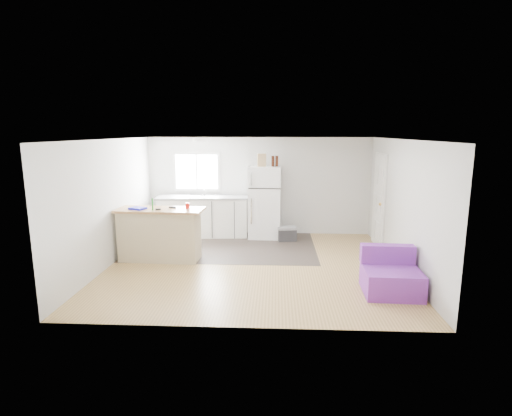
{
  "coord_description": "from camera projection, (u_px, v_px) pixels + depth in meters",
  "views": [
    {
      "loc": [
        0.42,
        -7.34,
        2.55
      ],
      "look_at": [
        0.02,
        0.7,
        0.99
      ],
      "focal_mm": 28.0,
      "sensor_mm": 36.0,
      "label": 1
    }
  ],
  "objects": [
    {
      "name": "blue_tray",
      "position": [
        138.0,
        208.0,
        7.79
      ],
      "size": [
        0.36,
        0.32,
        0.04
      ],
      "primitive_type": "cube",
      "rotation": [
        0.0,
        0.0,
        -0.38
      ],
      "color": "#1516C7",
      "rests_on": "peninsula"
    },
    {
      "name": "room",
      "position": [
        253.0,
        204.0,
        7.48
      ],
      "size": [
        5.51,
        5.01,
        2.41
      ],
      "color": "olive",
      "rests_on": "ground"
    },
    {
      "name": "refrigerator",
      "position": [
        265.0,
        202.0,
        9.62
      ],
      "size": [
        0.78,
        0.75,
        1.73
      ],
      "rotation": [
        0.0,
        0.0,
        -0.03
      ],
      "color": "white",
      "rests_on": "floor"
    },
    {
      "name": "kitchen_cabinets",
      "position": [
        203.0,
        216.0,
        9.79
      ],
      "size": [
        2.26,
        0.85,
        1.28
      ],
      "rotation": [
        0.0,
        0.0,
        0.08
      ],
      "color": "white",
      "rests_on": "floor"
    },
    {
      "name": "peninsula",
      "position": [
        160.0,
        234.0,
        7.94
      ],
      "size": [
        1.72,
        0.72,
        1.04
      ],
      "rotation": [
        0.0,
        0.0,
        -0.04
      ],
      "color": "tan",
      "rests_on": "floor"
    },
    {
      "name": "vinyl_zone",
      "position": [
        224.0,
        246.0,
        8.97
      ],
      "size": [
        4.05,
        2.5,
        0.0
      ],
      "primitive_type": "cube",
      "color": "#352C28",
      "rests_on": "floor"
    },
    {
      "name": "cooler",
      "position": [
        287.0,
        233.0,
        9.4
      ],
      "size": [
        0.48,
        0.37,
        0.34
      ],
      "rotation": [
        0.0,
        0.0,
        0.16
      ],
      "color": "#2E2E30",
      "rests_on": "floor"
    },
    {
      "name": "purple_seat",
      "position": [
        391.0,
        277.0,
        6.37
      ],
      "size": [
        0.9,
        0.85,
        0.71
      ],
      "rotation": [
        0.0,
        0.0,
        -0.04
      ],
      "color": "purple",
      "rests_on": "floor"
    },
    {
      "name": "window",
      "position": [
        197.0,
        172.0,
        9.93
      ],
      "size": [
        1.18,
        0.06,
        0.98
      ],
      "color": "white",
      "rests_on": "back_wall"
    },
    {
      "name": "cardboard_box",
      "position": [
        262.0,
        160.0,
        9.36
      ],
      "size": [
        0.21,
        0.13,
        0.3
      ],
      "primitive_type": "cube",
      "rotation": [
        0.0,
        0.0,
        0.14
      ],
      "color": "tan",
      "rests_on": "refrigerator"
    },
    {
      "name": "mop",
      "position": [
        149.0,
        251.0,
        7.86
      ],
      "size": [
        0.26,
        0.36,
        1.3
      ],
      "rotation": [
        0.0,
        0.0,
        0.3
      ],
      "color": "green",
      "rests_on": "floor"
    },
    {
      "name": "bottle_left",
      "position": [
        273.0,
        161.0,
        9.37
      ],
      "size": [
        0.07,
        0.07,
        0.25
      ],
      "primitive_type": "cylinder",
      "rotation": [
        0.0,
        0.0,
        -0.02
      ],
      "color": "#38160A",
      "rests_on": "refrigerator"
    },
    {
      "name": "tool_b",
      "position": [
        158.0,
        209.0,
        7.73
      ],
      "size": [
        0.11,
        0.07,
        0.03
      ],
      "primitive_type": "cube",
      "rotation": [
        0.0,
        0.0,
        0.38
      ],
      "color": "black",
      "rests_on": "peninsula"
    },
    {
      "name": "cleaner_jug",
      "position": [
        165.0,
        257.0,
        7.82
      ],
      "size": [
        0.14,
        0.11,
        0.28
      ],
      "rotation": [
        0.0,
        0.0,
        0.14
      ],
      "color": "white",
      "rests_on": "floor"
    },
    {
      "name": "interior_door",
      "position": [
        379.0,
        201.0,
        8.9
      ],
      "size": [
        0.11,
        0.92,
        2.1
      ],
      "color": "white",
      "rests_on": "right_wall"
    },
    {
      "name": "bottle_right",
      "position": [
        277.0,
        161.0,
        9.4
      ],
      "size": [
        0.09,
        0.09,
        0.25
      ],
      "primitive_type": "cylinder",
      "rotation": [
        0.0,
        0.0,
        -0.25
      ],
      "color": "#38160A",
      "rests_on": "refrigerator"
    },
    {
      "name": "tool_a",
      "position": [
        173.0,
        207.0,
        7.91
      ],
      "size": [
        0.15,
        0.08,
        0.03
      ],
      "primitive_type": "cube",
      "rotation": [
        0.0,
        0.0,
        -0.26
      ],
      "color": "black",
      "rests_on": "peninsula"
    },
    {
      "name": "red_cup",
      "position": [
        188.0,
        206.0,
        7.82
      ],
      "size": [
        0.11,
        0.11,
        0.12
      ],
      "primitive_type": "cylinder",
      "rotation": [
        0.0,
        0.0,
        -0.43
      ],
      "color": "red",
      "rests_on": "peninsula"
    },
    {
      "name": "ceiling_fixture",
      "position": [
        200.0,
        140.0,
        8.49
      ],
      "size": [
        0.3,
        0.3,
        0.07
      ],
      "primitive_type": "cylinder",
      "color": "white",
      "rests_on": "ceiling"
    }
  ]
}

